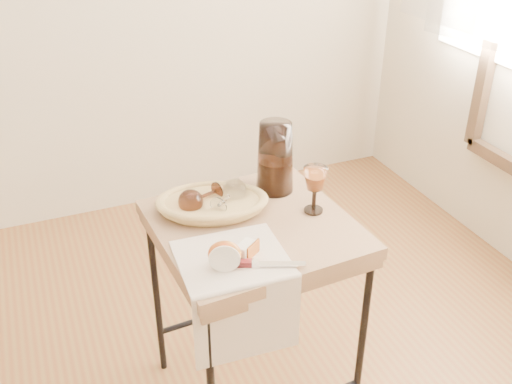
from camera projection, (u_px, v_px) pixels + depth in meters
name	position (u px, v px, depth m)	size (l,w,h in m)	color
side_table	(254.00, 315.00, 2.01)	(0.58, 0.58, 0.74)	brown
tea_towel	(232.00, 258.00, 1.66)	(0.30, 0.27, 0.01)	white
bread_basket	(212.00, 205.00, 1.88)	(0.32, 0.22, 0.05)	tan
goblet_lying_a	(202.00, 197.00, 1.87)	(0.13, 0.08, 0.08)	#582F1F
goblet_lying_b	(228.00, 197.00, 1.86)	(0.13, 0.08, 0.08)	white
pitcher	(275.00, 157.00, 1.95)	(0.17, 0.25, 0.28)	black
wine_goblet	(315.00, 190.00, 1.85)	(0.08, 0.08, 0.16)	white
apple_half	(225.00, 254.00, 1.60)	(0.09, 0.05, 0.08)	#C31500
apple_wedge	(246.00, 250.00, 1.66)	(0.06, 0.03, 0.04)	white
table_knife	(258.00, 263.00, 1.62)	(0.24, 0.02, 0.02)	silver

